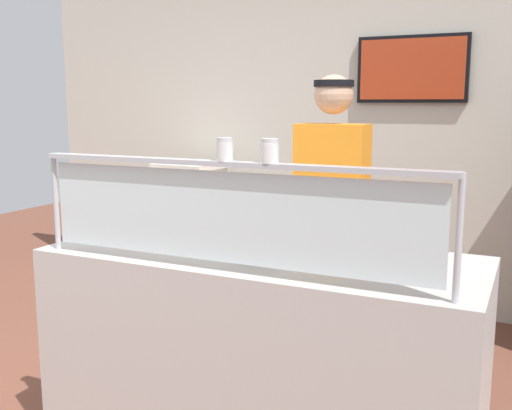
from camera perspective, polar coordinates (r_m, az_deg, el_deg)
ground_plane at (r=3.53m, az=4.84°, el=-17.45°), size 12.00×12.00×0.00m
shop_rear_unit at (r=4.76m, az=12.30°, el=6.46°), size 6.34×0.13×2.70m
serving_counter at (r=2.81m, az=0.44°, el=-14.07°), size 1.94×0.77×0.95m
sneeze_guard at (r=2.31m, az=-2.95°, el=0.25°), size 1.76×0.06×0.44m
pizza_tray at (r=2.65m, az=1.70°, el=-4.29°), size 0.46×0.46×0.04m
pizza_server at (r=2.65m, az=0.62°, el=-3.82°), size 0.11×0.29×0.01m
parmesan_shaker at (r=2.29m, az=-3.01°, el=5.19°), size 0.06×0.06×0.09m
pepper_flake_shaker at (r=2.21m, az=1.30°, el=5.05°), size 0.07×0.07×0.09m
worker_figure at (r=3.29m, az=7.24°, el=-0.92°), size 0.41×0.50×1.76m
prep_shelf at (r=5.01m, az=-6.26°, el=-3.69°), size 0.70×0.55×0.91m
pizza_box_stack at (r=4.90m, az=-6.35°, el=2.75°), size 0.52×0.50×0.22m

